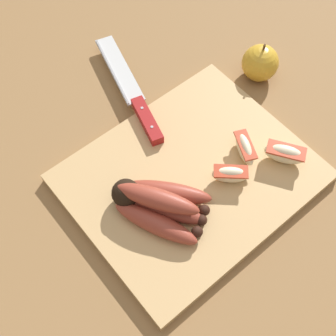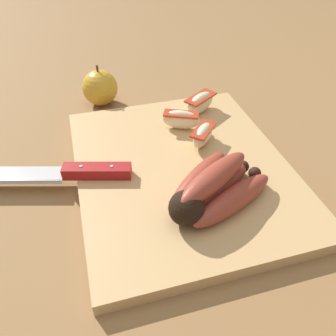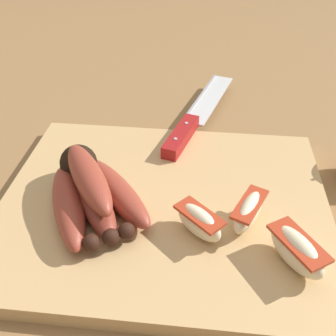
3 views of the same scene
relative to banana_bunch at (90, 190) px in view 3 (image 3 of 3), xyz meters
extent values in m
plane|color=olive|center=(-0.07, -0.03, -0.04)|extent=(6.00, 6.00, 0.00)
cube|color=tan|center=(-0.08, -0.01, -0.03)|extent=(0.39, 0.32, 0.02)
sphere|color=black|center=(0.03, -0.04, 0.00)|extent=(0.05, 0.05, 0.05)
ellipsoid|color=brown|center=(0.02, 0.02, -0.01)|extent=(0.09, 0.14, 0.03)
sphere|color=black|center=(-0.02, 0.07, -0.01)|extent=(0.02, 0.02, 0.02)
ellipsoid|color=brown|center=(0.00, 0.01, -0.01)|extent=(0.10, 0.14, 0.03)
sphere|color=black|center=(-0.04, 0.06, -0.01)|extent=(0.02, 0.02, 0.02)
ellipsoid|color=brown|center=(-0.03, -0.01, -0.01)|extent=(0.12, 0.13, 0.03)
sphere|color=black|center=(-0.05, 0.05, -0.01)|extent=(0.02, 0.02, 0.02)
ellipsoid|color=brown|center=(0.00, 0.00, 0.02)|extent=(0.10, 0.13, 0.03)
cylinder|color=white|center=(-0.01, 0.02, 0.01)|extent=(0.02, 0.02, 0.00)
cube|color=silver|center=(-0.13, -0.28, -0.02)|extent=(0.08, 0.18, 0.00)
cube|color=#99999E|center=(-0.12, -0.28, -0.02)|extent=(0.05, 0.17, 0.00)
cube|color=maroon|center=(-0.09, -0.14, -0.01)|extent=(0.05, 0.10, 0.02)
cylinder|color=#B2B2B7|center=(-0.09, -0.12, 0.00)|extent=(0.00, 0.01, 0.00)
cylinder|color=#B2B2B7|center=(-0.10, -0.17, 0.00)|extent=(0.01, 0.01, 0.00)
ellipsoid|color=beige|center=(-0.22, 0.06, 0.00)|extent=(0.06, 0.07, 0.04)
cube|color=#B2381E|center=(-0.22, 0.06, 0.01)|extent=(0.06, 0.07, 0.00)
ellipsoid|color=beige|center=(-0.18, 0.01, 0.00)|extent=(0.05, 0.07, 0.04)
cube|color=#B2381E|center=(-0.18, 0.01, 0.01)|extent=(0.05, 0.06, 0.00)
ellipsoid|color=beige|center=(-0.13, 0.03, -0.01)|extent=(0.06, 0.06, 0.03)
cube|color=#B2381E|center=(-0.13, 0.03, 0.01)|extent=(0.06, 0.06, 0.00)
camera|label=1|loc=(0.18, 0.24, 0.63)|focal=47.49mm
camera|label=2|loc=(0.30, -0.15, 0.32)|focal=36.78mm
camera|label=3|loc=(-0.13, 0.33, 0.30)|focal=42.23mm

